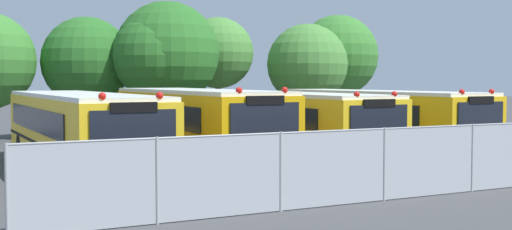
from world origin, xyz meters
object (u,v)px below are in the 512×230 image
at_px(school_bus_1, 195,123).
at_px(school_bus_2, 297,122).
at_px(traffic_cone, 353,183).
at_px(school_bus_3, 375,118).
at_px(tree_2, 88,63).
at_px(tree_6, 337,57).
at_px(tree_3, 163,55).
at_px(school_bus_0, 79,128).
at_px(tree_4, 220,54).
at_px(tree_5, 309,64).

distance_m(school_bus_1, school_bus_2, 3.97).
bearing_deg(traffic_cone, school_bus_3, 49.81).
relative_size(tree_2, tree_6, 0.90).
bearing_deg(tree_2, school_bus_2, -66.83).
bearing_deg(tree_6, tree_2, 177.63).
bearing_deg(tree_3, school_bus_0, -122.13).
bearing_deg(school_bus_1, school_bus_2, -179.53).
xyz_separation_m(school_bus_0, tree_3, (6.02, 9.59, 2.69)).
xyz_separation_m(school_bus_1, tree_2, (-0.95, 11.54, 2.25)).
relative_size(tree_3, tree_6, 1.01).
bearing_deg(tree_6, school_bus_2, -129.61).
xyz_separation_m(school_bus_3, tree_3, (-5.41, 9.43, 2.70)).
bearing_deg(tree_4, traffic_cone, -103.98).
distance_m(school_bus_0, tree_6, 20.27).
height_order(tree_4, tree_6, tree_6).
bearing_deg(school_bus_1, tree_2, -85.40).
distance_m(tree_3, tree_5, 8.25).
height_order(school_bus_2, school_bus_3, school_bus_3).
bearing_deg(traffic_cone, school_bus_0, 125.16).
bearing_deg(tree_2, tree_4, -0.14).
relative_size(school_bus_1, school_bus_3, 0.93).
bearing_deg(school_bus_2, tree_2, -66.14).
xyz_separation_m(school_bus_2, traffic_cone, (-2.68, -7.29, -1.01)).
bearing_deg(tree_2, school_bus_3, -53.01).
distance_m(tree_4, tree_5, 4.81).
distance_m(tree_2, tree_4, 6.94).
distance_m(tree_4, traffic_cone, 19.73).
height_order(tree_2, tree_4, tree_4).
xyz_separation_m(school_bus_0, school_bus_1, (3.84, -0.04, 0.04)).
relative_size(tree_3, tree_5, 1.13).
bearing_deg(school_bus_0, tree_2, -104.85).
height_order(school_bus_2, tree_3, tree_3).
bearing_deg(tree_6, tree_5, -155.79).
bearing_deg(tree_6, school_bus_1, -139.88).
distance_m(school_bus_3, tree_3, 11.20).
distance_m(school_bus_0, school_bus_3, 11.43).
bearing_deg(school_bus_3, tree_6, -117.50).
relative_size(school_bus_2, traffic_cone, 16.07).
height_order(school_bus_0, school_bus_2, school_bus_0).
distance_m(tree_3, tree_6, 10.91).
bearing_deg(tree_5, school_bus_3, -106.48).
bearing_deg(traffic_cone, tree_4, 76.02).
relative_size(tree_2, traffic_cone, 9.46).
height_order(school_bus_1, school_bus_3, school_bus_1).
relative_size(school_bus_2, tree_2, 1.70).
distance_m(school_bus_2, tree_3, 10.13).
height_order(school_bus_3, tree_2, tree_2).
height_order(school_bus_2, tree_6, tree_6).
height_order(school_bus_2, traffic_cone, school_bus_2).
bearing_deg(tree_3, tree_4, 26.48).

